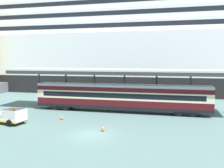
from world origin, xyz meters
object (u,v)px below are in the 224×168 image
Objects in this scene: cruise_ship at (135,46)px; traffic_cone_mid at (61,117)px; traffic_cone_near at (103,128)px; service_truck at (9,116)px; train_carriage at (121,96)px.

traffic_cone_mid is at bearing -96.16° from cruise_ship.
cruise_ship is 42.97m from traffic_cone_near.
traffic_cone_near is (12.00, -0.40, -0.65)m from service_truck.
service_truck is (-9.43, -41.04, -10.45)m from cruise_ship.
traffic_cone_near is at bearing -1.91° from service_truck.
train_carriage is 15.53m from service_truck.
cruise_ship reaches higher than service_truck.
service_truck is 9.09× the size of traffic_cone_mid.
train_carriage reaches higher than traffic_cone_near.
cruise_ship reaches higher than traffic_cone_mid.
service_truck is at bearing -147.88° from traffic_cone_mid.
traffic_cone_near is 7.64m from traffic_cone_mid.
service_truck is 7.95× the size of traffic_cone_near.
service_truck is at bearing -139.89° from train_carriage.
train_carriage is 42.83× the size of traffic_cone_mid.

